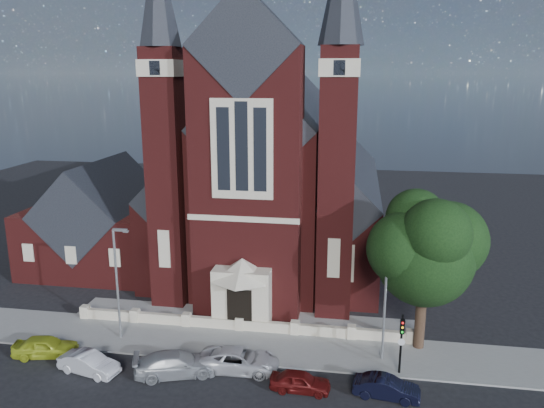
{
  "coord_description": "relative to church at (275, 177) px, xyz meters",
  "views": [
    {
      "loc": [
        7.94,
        -27.73,
        18.14
      ],
      "look_at": [
        1.46,
        12.0,
        8.19
      ],
      "focal_mm": 35.0,
      "sensor_mm": 36.0,
      "label": 1
    }
  ],
  "objects": [
    {
      "name": "street_lamp_left",
      "position": [
        -7.91,
        -18.94,
        -3.59
      ],
      "size": [
        1.16,
        0.22,
        8.09
      ],
      "color": "gray",
      "rests_on": "ground"
    },
    {
      "name": "car_dark_red",
      "position": [
        5.13,
        -23.17,
        -7.58
      ],
      "size": [
        3.61,
        1.54,
        1.22
      ],
      "primitive_type": "imported",
      "rotation": [
        0.0,
        0.0,
        1.54
      ],
      "color": "#530F0E",
      "rests_on": "ground"
    },
    {
      "name": "church",
      "position": [
        0.0,
        0.0,
        0.0
      ],
      "size": [
        20.01,
        34.9,
        29.2
      ],
      "color": "#511615",
      "rests_on": "ground"
    },
    {
      "name": "car_lime_van",
      "position": [
        -11.84,
        -21.98,
        -7.49
      ],
      "size": [
        4.35,
        2.43,
        1.4
      ],
      "primitive_type": "imported",
      "rotation": [
        0.0,
        0.0,
        1.77
      ],
      "color": "#A0AE22",
      "rests_on": "ground"
    },
    {
      "name": "street_tree",
      "position": [
        12.6,
        -17.23,
        -1.23
      ],
      "size": [
        6.4,
        6.6,
        10.7
      ],
      "color": "black",
      "rests_on": "ground"
    },
    {
      "name": "forecourt_wall",
      "position": [
        0.0,
        -16.44,
        -8.19
      ],
      "size": [
        24.0,
        0.4,
        0.9
      ],
      "primitive_type": "cube",
      "color": "#B9AC93",
      "rests_on": "ground"
    },
    {
      "name": "car_navy",
      "position": [
        10.09,
        -23.04,
        -7.56
      ],
      "size": [
        3.93,
        1.78,
        1.25
      ],
      "primitive_type": "imported",
      "rotation": [
        0.0,
        0.0,
        1.45
      ],
      "color": "black",
      "rests_on": "ground"
    },
    {
      "name": "traffic_signal",
      "position": [
        11.0,
        -20.52,
        -5.6
      ],
      "size": [
        0.28,
        0.42,
        4.0
      ],
      "color": "black",
      "rests_on": "ground"
    },
    {
      "name": "parish_hall",
      "position": [
        -16.0,
        -4.94,
        -4.17
      ],
      "size": [
        12.0,
        12.2,
        10.24
      ],
      "color": "#511615",
      "rests_on": "ground"
    },
    {
      "name": "car_white_suv",
      "position": [
        1.11,
        -21.57,
        -7.49
      ],
      "size": [
        5.09,
        2.45,
        1.4
      ],
      "primitive_type": "imported",
      "rotation": [
        0.0,
        0.0,
        1.6
      ],
      "color": "silver",
      "rests_on": "ground"
    },
    {
      "name": "forecourt_paving",
      "position": [
        0.0,
        -14.44,
        -8.19
      ],
      "size": [
        26.0,
        3.0,
        0.14
      ],
      "primitive_type": "cube",
      "color": "slate",
      "rests_on": "ground"
    },
    {
      "name": "car_silver_b",
      "position": [
        -2.63,
        -22.71,
        -7.45
      ],
      "size": [
        5.47,
        3.64,
        1.47
      ],
      "primitive_type": "imported",
      "rotation": [
        0.0,
        0.0,
        1.91
      ],
      "color": "gray",
      "rests_on": "ground"
    },
    {
      "name": "pavement_strip",
      "position": [
        0.0,
        -18.44,
        -8.19
      ],
      "size": [
        60.0,
        5.0,
        0.12
      ],
      "primitive_type": "cube",
      "color": "slate",
      "rests_on": "ground"
    },
    {
      "name": "ground",
      "position": [
        0.0,
        -7.94,
        -8.19
      ],
      "size": [
        120.0,
        120.0,
        0.0
      ],
      "primitive_type": "plane",
      "color": "black",
      "rests_on": "ground"
    },
    {
      "name": "street_lamp_right",
      "position": [
        10.09,
        -18.94,
        -3.59
      ],
      "size": [
        1.16,
        0.22,
        8.09
      ],
      "color": "gray",
      "rests_on": "ground"
    },
    {
      "name": "car_silver_a",
      "position": [
        -8.02,
        -23.39,
        -7.53
      ],
      "size": [
        4.16,
        2.22,
        1.3
      ],
      "primitive_type": "imported",
      "rotation": [
        0.0,
        0.0,
        1.35
      ],
      "color": "#B4B6BD",
      "rests_on": "ground"
    }
  ]
}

